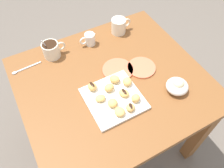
{
  "coord_description": "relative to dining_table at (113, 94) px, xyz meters",
  "views": [
    {
      "loc": [
        -0.35,
        -0.64,
        1.65
      ],
      "look_at": [
        -0.02,
        -0.03,
        0.73
      ],
      "focal_mm": 36.22,
      "sensor_mm": 36.0,
      "label": 1
    }
  ],
  "objects": [
    {
      "name": "ground_plane",
      "position": [
        0.0,
        0.0,
        -0.58
      ],
      "size": [
        8.0,
        8.0,
        0.0
      ],
      "primitive_type": "plane",
      "color": "#665B51"
    },
    {
      "name": "dining_table",
      "position": [
        0.0,
        0.0,
        0.0
      ],
      "size": [
        0.96,
        0.87,
        0.71
      ],
      "color": "brown",
      "rests_on": "ground_plane"
    },
    {
      "name": "pastry_plate_square",
      "position": [
        -0.05,
        -0.11,
        0.13
      ],
      "size": [
        0.26,
        0.26,
        0.02
      ],
      "primitive_type": "cube",
      "color": "white",
      "rests_on": "dining_table"
    },
    {
      "name": "coffee_mug_cream_left",
      "position": [
        -0.21,
        0.32,
        0.17
      ],
      "size": [
        0.13,
        0.09,
        0.14
      ],
      "color": "silver",
      "rests_on": "dining_table"
    },
    {
      "name": "coffee_mug_cream_right",
      "position": [
        0.22,
        0.32,
        0.18
      ],
      "size": [
        0.13,
        0.09,
        0.14
      ],
      "color": "silver",
      "rests_on": "dining_table"
    },
    {
      "name": "cream_pitcher_white",
      "position": [
        0.01,
        0.31,
        0.17
      ],
      "size": [
        0.1,
        0.06,
        0.07
      ],
      "color": "white",
      "rests_on": "dining_table"
    },
    {
      "name": "ice_cream_bowl",
      "position": [
        0.25,
        -0.21,
        0.16
      ],
      "size": [
        0.11,
        0.11,
        0.08
      ],
      "color": "white",
      "rests_on": "dining_table"
    },
    {
      "name": "saucer_coral_left",
      "position": [
        0.18,
        -0.0,
        0.13
      ],
      "size": [
        0.15,
        0.15,
        0.01
      ],
      "primitive_type": "cylinder",
      "color": "#E5704C",
      "rests_on": "dining_table"
    },
    {
      "name": "saucer_coral_right",
      "position": [
        0.06,
        0.05,
        0.13
      ],
      "size": [
        0.17,
        0.17,
        0.01
      ],
      "primitive_type": "cylinder",
      "color": "#E5704C",
      "rests_on": "dining_table"
    },
    {
      "name": "loose_spoon_near_saucer",
      "position": [
        -0.39,
        0.3,
        0.13
      ],
      "size": [
        0.16,
        0.02,
        0.01
      ],
      "color": "silver",
      "rests_on": "dining_table"
    },
    {
      "name": "beignet_0",
      "position": [
        0.0,
        -0.12,
        0.16
      ],
      "size": [
        0.06,
        0.07,
        0.03
      ],
      "primitive_type": "ellipsoid",
      "rotation": [
        0.0,
        0.0,
        2.13
      ],
      "color": "#E5B260",
      "rests_on": "pastry_plate_square"
    },
    {
      "name": "chocolate_drizzle_0",
      "position": [
        0.0,
        -0.12,
        0.17
      ],
      "size": [
        0.02,
        0.04,
        0.0
      ],
      "primitive_type": "ellipsoid",
      "rotation": [
        0.0,
        0.0,
        1.64
      ],
      "color": "black",
      "rests_on": "beignet_0"
    },
    {
      "name": "beignet_1",
      "position": [
        -0.05,
        -0.06,
        0.16
      ],
      "size": [
        0.05,
        0.05,
        0.04
      ],
      "primitive_type": "ellipsoid",
      "rotation": [
        0.0,
        0.0,
        0.07
      ],
      "color": "#E5B260",
      "rests_on": "pastry_plate_square"
    },
    {
      "name": "beignet_2",
      "position": [
        0.05,
        -0.06,
        0.16
      ],
      "size": [
        0.06,
        0.06,
        0.04
      ],
      "primitive_type": "ellipsoid",
      "rotation": [
        0.0,
        0.0,
        4.38
      ],
      "color": "#E5B260",
      "rests_on": "pastry_plate_square"
    },
    {
      "name": "beignet_3",
      "position": [
        -0.08,
        -0.14,
        0.16
      ],
      "size": [
        0.05,
        0.05,
        0.04
      ],
      "primitive_type": "ellipsoid",
      "rotation": [
        0.0,
        0.0,
        3.18
      ],
      "color": "#E5B260",
      "rests_on": "pastry_plate_square"
    },
    {
      "name": "beignet_4",
      "position": [
        0.03,
        -0.17,
        0.16
      ],
      "size": [
        0.06,
        0.06,
        0.04
      ],
      "primitive_type": "ellipsoid",
      "rotation": [
        0.0,
        0.0,
        2.1
      ],
      "color": "#E5B260",
      "rests_on": "pastry_plate_square"
    },
    {
      "name": "beignet_5",
      "position": [
        -0.07,
        -0.2,
        0.16
      ],
      "size": [
        0.06,
        0.06,
        0.03
      ],
      "primitive_type": "ellipsoid",
      "rotation": [
        0.0,
        0.0,
        4.9
      ],
      "color": "#E5B260",
      "rests_on": "pastry_plate_square"
    },
    {
      "name": "beignet_6",
      "position": [
        0.0,
        -0.02,
        0.16
      ],
      "size": [
        0.07,
        0.07,
        0.04
      ],
      "primitive_type": "ellipsoid",
      "rotation": [
        0.0,
        0.0,
        3.79
      ],
      "color": "#E5B260",
      "rests_on": "pastry_plate_square"
    },
    {
      "name": "beignet_7",
      "position": [
        -0.12,
        -0.01,
        0.16
      ],
      "size": [
        0.05,
        0.06,
        0.04
      ],
      "primitive_type": "ellipsoid",
      "rotation": [
        0.0,
        0.0,
        1.85
      ],
      "color": "#E5B260",
      "rests_on": "pastry_plate_square"
    },
    {
      "name": "chocolate_drizzle_7",
      "position": [
        -0.12,
        -0.01,
        0.18
      ],
      "size": [
        0.02,
        0.04,
        0.0
      ],
      "primitive_type": "ellipsoid",
      "rotation": [
        0.0,
        0.0,
        1.79
      ],
      "color": "black",
      "rests_on": "beignet_7"
    },
    {
      "name": "beignet_8",
      "position": [
        -0.02,
        -0.2,
        0.16
      ],
      "size": [
        0.06,
        0.06,
        0.03
      ],
      "primitive_type": "ellipsoid",
      "rotation": [
        0.0,
        0.0,
        0.92
      ],
      "color": "#E5B260",
      "rests_on": "pastry_plate_square"
    },
    {
      "name": "chocolate_drizzle_8",
      "position": [
        -0.02,
        -0.2,
        0.18
      ],
      "size": [
        0.02,
        0.03,
        0.0
      ],
      "primitive_type": "ellipsoid",
      "rotation": [
        0.0,
        0.0,
        1.3
      ],
      "color": "black",
      "rests_on": "beignet_8"
    },
    {
      "name": "beignet_9",
      "position": [
        -0.11,
        -0.09,
        0.16
      ],
      "size": [
        0.06,
        0.05,
        0.03
      ],
      "primitive_type": "ellipsoid",
      "rotation": [
        0.0,
        0.0,
        2.95
      ],
      "color": "#E5B260",
      "rests_on": "pastry_plate_square"
    }
  ]
}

